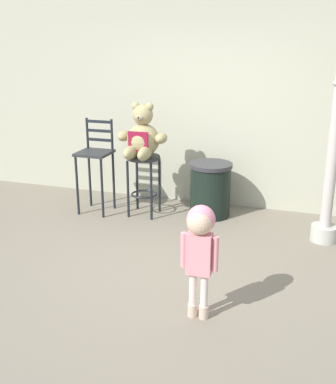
% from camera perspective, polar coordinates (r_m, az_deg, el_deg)
% --- Properties ---
extents(ground_plane, '(24.00, 24.00, 0.00)m').
position_cam_1_polar(ground_plane, '(4.77, -2.25, -9.55)').
color(ground_plane, slate).
extents(building_wall, '(7.42, 0.30, 3.92)m').
position_cam_1_polar(building_wall, '(6.47, 4.97, 15.84)').
color(building_wall, '#AEAE97').
rests_on(building_wall, ground_plane).
extents(bar_stool_with_teddy, '(0.42, 0.42, 0.79)m').
position_cam_1_polar(bar_stool_with_teddy, '(6.06, -2.96, 2.38)').
color(bar_stool_with_teddy, '#28292B').
rests_on(bar_stool_with_teddy, ground_plane).
extents(teddy_bear, '(0.64, 0.58, 0.68)m').
position_cam_1_polar(teddy_bear, '(5.92, -3.14, 6.64)').
color(teddy_bear, '#9B9062').
rests_on(teddy_bear, bar_stool_with_teddy).
extents(child_walking, '(0.31, 0.25, 0.98)m').
position_cam_1_polar(child_walking, '(3.75, 3.89, -5.60)').
color(child_walking, '#C9AD98').
rests_on(child_walking, ground_plane).
extents(trash_bin, '(0.55, 0.55, 0.70)m').
position_cam_1_polar(trash_bin, '(6.10, 5.12, 0.32)').
color(trash_bin, black).
rests_on(trash_bin, ground_plane).
extents(lamppost, '(0.30, 0.30, 3.07)m').
position_cam_1_polar(lamppost, '(5.37, 19.54, 6.57)').
color(lamppost, '#B0AFA4').
rests_on(lamppost, ground_plane).
extents(bar_chair_empty, '(0.42, 0.42, 1.22)m').
position_cam_1_polar(bar_chair_empty, '(6.21, -8.76, 4.01)').
color(bar_chair_empty, '#28292B').
rests_on(bar_chair_empty, ground_plane).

